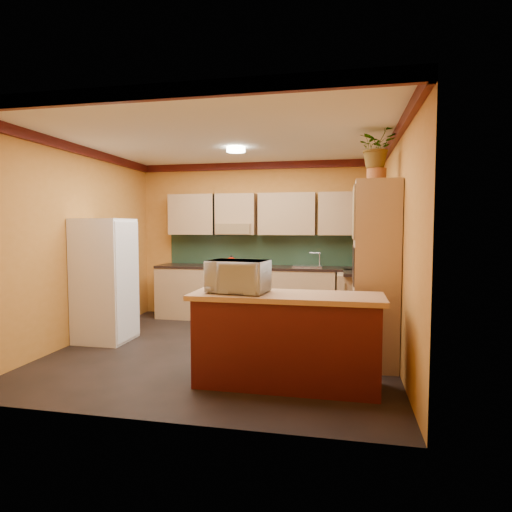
{
  "coord_description": "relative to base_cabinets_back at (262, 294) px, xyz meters",
  "views": [
    {
      "loc": [
        1.49,
        -5.26,
        1.6
      ],
      "look_at": [
        0.32,
        0.45,
        1.19
      ],
      "focal_mm": 30.0,
      "sensor_mm": 36.0,
      "label": 1
    }
  ],
  "objects": [
    {
      "name": "fern_pot",
      "position": [
        1.71,
        -1.9,
        1.74
      ],
      "size": [
        0.22,
        0.22,
        0.16
      ],
      "primitive_type": "cylinder",
      "color": "#954F24",
      "rests_on": "pantry"
    },
    {
      "name": "fern",
      "position": [
        1.71,
        -1.9,
        2.06
      ],
      "size": [
        0.49,
        0.44,
        0.48
      ],
      "primitive_type": "imported",
      "rotation": [
        0.0,
        0.0,
        0.17
      ],
      "color": "tan",
      "rests_on": "fern_pot"
    },
    {
      "name": "bar_top",
      "position": [
        0.8,
        -2.9,
        0.47
      ],
      "size": [
        1.9,
        0.65,
        0.05
      ],
      "primitive_type": "cube",
      "color": "tan",
      "rests_on": "breakfast_bar"
    },
    {
      "name": "countertop_back",
      "position": [
        0.0,
        -0.0,
        0.46
      ],
      "size": [
        3.65,
        0.62,
        0.04
      ],
      "primitive_type": "cube",
      "color": "black",
      "rests_on": "base_cabinets_back"
    },
    {
      "name": "breakfast_bar",
      "position": [
        0.8,
        -2.9,
        0.0
      ],
      "size": [
        1.8,
        0.55,
        0.88
      ],
      "primitive_type": "cube",
      "color": "#511312",
      "rests_on": "ground"
    },
    {
      "name": "countertop_right",
      "position": [
        1.66,
        -0.53,
        0.46
      ],
      "size": [
        0.62,
        0.8,
        0.04
      ],
      "primitive_type": "cube",
      "color": "black",
      "rests_on": "base_cabinets_right"
    },
    {
      "name": "base_cabinets_right",
      "position": [
        1.66,
        -0.53,
        0.0
      ],
      "size": [
        0.6,
        0.8,
        0.88
      ],
      "primitive_type": "cube",
      "color": "tan",
      "rests_on": "ground"
    },
    {
      "name": "room_shell",
      "position": [
        -0.12,
        -1.52,
        1.65
      ],
      "size": [
        4.24,
        4.24,
        2.72
      ],
      "color": "black",
      "rests_on": "ground"
    },
    {
      "name": "kettle",
      "position": [
        -0.52,
        -0.05,
        0.56
      ],
      "size": [
        0.19,
        0.19,
        0.18
      ],
      "primitive_type": null,
      "rotation": [
        0.0,
        0.0,
        -0.13
      ],
      "color": "red",
      "rests_on": "stove"
    },
    {
      "name": "fridge",
      "position": [
        -1.89,
        -1.72,
        0.41
      ],
      "size": [
        0.68,
        0.66,
        1.7
      ],
      "primitive_type": "cube",
      "color": "white",
      "rests_on": "ground"
    },
    {
      "name": "pantry",
      "position": [
        1.71,
        -1.95,
        0.61
      ],
      "size": [
        0.48,
        0.9,
        2.1
      ],
      "primitive_type": "cube",
      "color": "tan",
      "rests_on": "ground"
    },
    {
      "name": "stove",
      "position": [
        -0.62,
        -0.0,
        0.02
      ],
      "size": [
        0.58,
        0.58,
        0.91
      ],
      "primitive_type": "cube",
      "color": "black",
      "rests_on": "ground"
    },
    {
      "name": "sink",
      "position": [
        0.78,
        0.0,
        0.5
      ],
      "size": [
        0.48,
        0.4,
        0.03
      ],
      "primitive_type": "cube",
      "color": "silver",
      "rests_on": "countertop_back"
    },
    {
      "name": "microwave",
      "position": [
        0.31,
        -2.9,
        0.65
      ],
      "size": [
        0.63,
        0.47,
        0.32
      ],
      "primitive_type": "imported",
      "rotation": [
        0.0,
        0.0,
        -0.13
      ],
      "color": "white",
      "rests_on": "bar_top"
    },
    {
      "name": "base_cabinets_back",
      "position": [
        0.0,
        0.0,
        0.0
      ],
      "size": [
        3.65,
        0.6,
        0.88
      ],
      "primitive_type": "cube",
      "color": "tan",
      "rests_on": "ground"
    }
  ]
}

